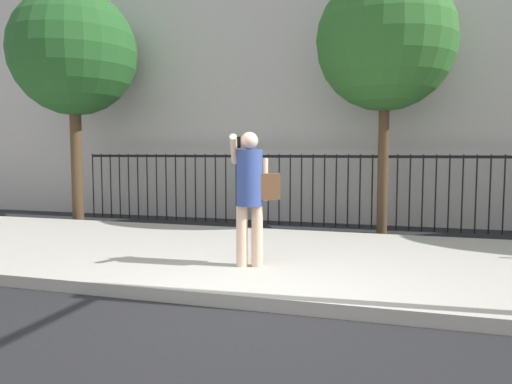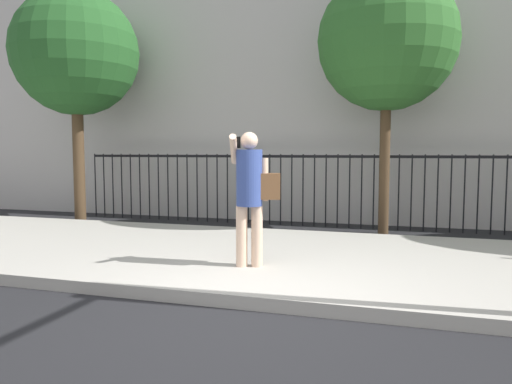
{
  "view_description": "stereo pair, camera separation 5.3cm",
  "coord_description": "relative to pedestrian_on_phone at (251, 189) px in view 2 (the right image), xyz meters",
  "views": [
    {
      "loc": [
        1.47,
        -4.75,
        1.66
      ],
      "look_at": [
        -0.41,
        1.59,
        1.11
      ],
      "focal_mm": 34.27,
      "sensor_mm": 36.0,
      "label": 1
    },
    {
      "loc": [
        1.52,
        -4.74,
        1.66
      ],
      "look_at": [
        -0.41,
        1.59,
        1.11
      ],
      "focal_mm": 34.27,
      "sensor_mm": 36.0,
      "label": 2
    }
  ],
  "objects": [
    {
      "name": "pedestrian_on_phone",
      "position": [
        0.0,
        0.0,
        0.0
      ],
      "size": [
        0.71,
        0.52,
        1.76
      ],
      "color": "beige",
      "rests_on": "sidewalk"
    },
    {
      "name": "iron_fence",
      "position": [
        0.39,
        4.6,
        -0.16
      ],
      "size": [
        12.03,
        0.04,
        1.6
      ],
      "color": "black",
      "rests_on": "ground"
    },
    {
      "name": "ground_plane",
      "position": [
        0.39,
        -1.3,
        -1.18
      ],
      "size": [
        60.0,
        60.0,
        0.0
      ],
      "primitive_type": "plane",
      "color": "black"
    },
    {
      "name": "sidewalk",
      "position": [
        0.39,
        0.9,
        -1.1
      ],
      "size": [
        28.0,
        4.4,
        0.15
      ],
      "primitive_type": "cube",
      "color": "#B2ADA3",
      "rests_on": "ground"
    },
    {
      "name": "building_facade",
      "position": [
        0.39,
        7.2,
        3.84
      ],
      "size": [
        28.0,
        4.0,
        10.04
      ],
      "primitive_type": "cube",
      "color": "#BCB7B2",
      "rests_on": "ground"
    },
    {
      "name": "street_tree_far",
      "position": [
        1.52,
        4.01,
        2.62
      ],
      "size": [
        2.71,
        2.71,
        5.16
      ],
      "color": "#4C3823",
      "rests_on": "ground"
    },
    {
      "name": "street_tree_near",
      "position": [
        -5.39,
        3.67,
        2.72
      ],
      "size": [
        2.86,
        2.86,
        5.35
      ],
      "color": "#4C3823",
      "rests_on": "ground"
    }
  ]
}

